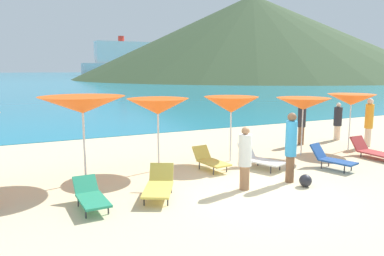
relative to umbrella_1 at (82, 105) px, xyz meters
name	(u,v)px	position (x,y,z in m)	size (l,w,h in m)	color
ground_plane	(134,135)	(3.64, 7.31, -2.26)	(50.00, 100.00, 0.30)	beige
ocean_water	(18,75)	(3.64, 226.49, -2.10)	(650.00, 440.00, 0.02)	teal
headland_hill	(252,37)	(74.17, 97.74, 11.89)	(119.64, 119.64, 28.00)	#384C2D
umbrella_1	(82,105)	(0.00, 0.00, 0.00)	(2.35, 2.35, 2.34)	silver
umbrella_2	(158,107)	(2.23, 0.29, -0.17)	(2.04, 2.04, 2.18)	silver
umbrella_3	(231,105)	(4.79, 0.29, -0.22)	(1.80, 1.80, 2.16)	silver
umbrella_4	(303,104)	(7.48, -0.14, -0.26)	(1.91, 1.91, 2.06)	silver
umbrella_5	(351,100)	(9.76, -0.21, -0.19)	(1.73, 1.73, 2.13)	silver
lounge_chair_0	(159,185)	(1.36, -1.97, -1.81)	(1.26, 1.63, 0.67)	#D8BF4C
lounge_chair_1	(373,151)	(9.46, -1.50, -1.86)	(0.68, 1.64, 0.66)	#A53333
lounge_chair_3	(331,158)	(7.06, -1.92, -1.78)	(0.86, 1.46, 0.71)	#1E478C
lounge_chair_4	(259,158)	(5.09, -0.90, -1.78)	(1.06, 1.55, 0.76)	white
lounge_chair_5	(210,160)	(3.65, -0.36, -1.80)	(0.71, 1.39, 0.65)	#D8BF4C
lounge_chair_6	(91,196)	(-0.25, -1.99, -1.83)	(0.59, 1.48, 0.57)	#268C66
beachgoer_0	(291,145)	(4.98, -2.43, -1.08)	(0.30, 0.30, 1.90)	brown
beachgoer_1	(338,120)	(11.00, 1.49, -1.26)	(0.34, 0.34, 1.62)	beige
beachgoer_2	(245,157)	(3.51, -2.42, -1.26)	(0.33, 0.33, 1.62)	#A3704C
beachgoer_3	(369,121)	(10.97, -0.08, -1.07)	(0.31, 0.31, 1.92)	beige
beachgoer_4	(302,120)	(8.83, 1.36, -1.08)	(0.32, 0.32, 1.91)	brown
beach_ball	(306,181)	(5.08, -2.93, -1.95)	(0.33, 0.33, 0.33)	#26262D
cruise_ship	(134,61)	(62.06, 192.56, 5.98)	(56.46, 10.19, 21.16)	silver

